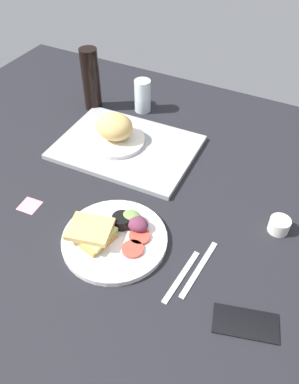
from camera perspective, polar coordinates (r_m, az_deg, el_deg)
ground_plane at (r=112.84cm, az=-1.60°, el=-2.63°), size 190.00×150.00×3.00cm
serving_tray at (r=131.28cm, az=-3.38°, el=6.57°), size 45.94×34.29×1.60cm
bread_plate_near at (r=130.56cm, az=-5.12°, el=8.89°), size 19.76×19.76×9.96cm
plate_with_salad at (r=102.76cm, az=-5.36°, el=-6.32°), size 27.67×27.67×5.40cm
drinking_glass at (r=148.16cm, az=-1.02°, el=13.91°), size 6.06×6.06×12.19cm
soda_bottle at (r=148.77cm, az=-8.57°, el=15.96°), size 6.40×6.40×23.07cm
espresso_cup at (r=109.83cm, az=18.46°, el=-4.63°), size 5.60×5.60×4.00cm
fork at (r=96.91cm, az=4.69°, el=-12.18°), size 2.80×17.06×0.50cm
knife at (r=98.60cm, az=7.26°, el=-11.07°), size 2.81×19.05×0.50cm
cell_phone at (r=92.75cm, az=13.91°, el=-18.10°), size 15.81×10.82×0.80cm
sticky_note at (r=117.02cm, az=-17.17°, el=-1.91°), size 5.95×5.95×0.12cm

